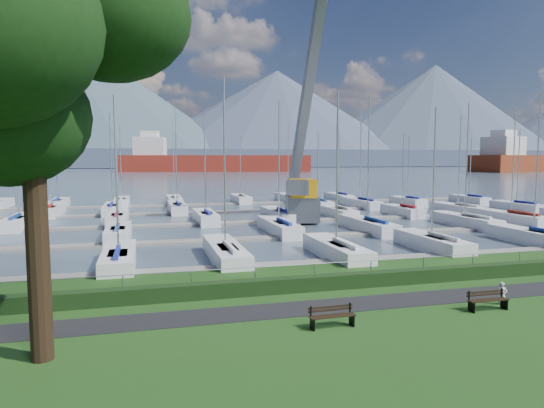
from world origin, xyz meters
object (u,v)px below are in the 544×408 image
object	(u,v)px
tree	(21,35)
crane	(303,168)
person	(502,292)
bench_left	(332,316)
bench_right	(487,300)

from	to	relation	value
tree	crane	bearing A→B (deg)	58.50
person	bench_left	bearing A→B (deg)	-150.48
bench_left	tree	world-z (taller)	tree
crane	bench_left	bearing A→B (deg)	-94.91
crane	person	bearing A→B (deg)	-80.31
bench_left	person	xyz separation A→B (m)	(8.22, 0.76, 0.15)
tree	bench_right	bearing A→B (deg)	2.30
person	crane	distance (m)	30.78
person	crane	world-z (taller)	crane
bench_right	crane	distance (m)	31.36
person	tree	world-z (taller)	tree
bench_right	crane	size ratio (longest dim) A/B	0.08
crane	tree	bearing A→B (deg)	-109.92
bench_right	tree	world-z (taller)	tree
bench_right	person	world-z (taller)	person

